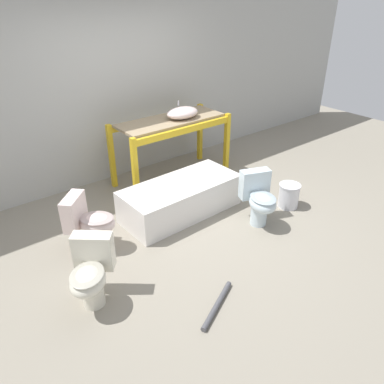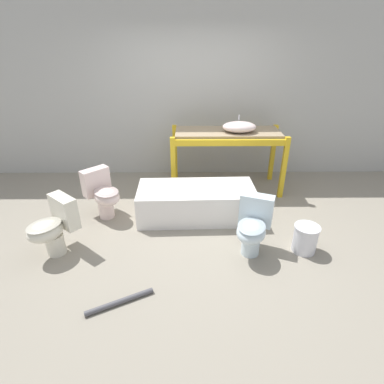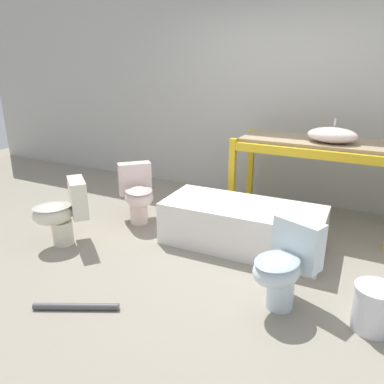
# 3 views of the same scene
# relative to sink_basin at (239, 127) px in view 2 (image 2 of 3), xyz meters

# --- Properties ---
(ground_plane) EXTENTS (12.00, 12.00, 0.00)m
(ground_plane) POSITION_rel_sink_basin_xyz_m (-0.72, -1.09, -1.06)
(ground_plane) COLOR gray
(warehouse_wall_rear) EXTENTS (10.80, 0.08, 3.20)m
(warehouse_wall_rear) POSITION_rel_sink_basin_xyz_m (-0.72, 0.76, 0.54)
(warehouse_wall_rear) COLOR #ADADA8
(warehouse_wall_rear) RESTS_ON ground_plane
(shelving_rack) EXTENTS (1.75, 0.74, 0.98)m
(shelving_rack) POSITION_rel_sink_basin_xyz_m (-0.16, 0.07, -0.24)
(shelving_rack) COLOR gold
(shelving_rack) RESTS_ON ground_plane
(sink_basin) EXTENTS (0.51, 0.35, 0.24)m
(sink_basin) POSITION_rel_sink_basin_xyz_m (0.00, 0.00, 0.00)
(sink_basin) COLOR silver
(sink_basin) RESTS_ON shelving_rack
(bathtub_main) EXTENTS (1.61, 0.73, 0.44)m
(bathtub_main) POSITION_rel_sink_basin_xyz_m (-0.66, -0.83, -0.80)
(bathtub_main) COLOR white
(bathtub_main) RESTS_ON ground_plane
(toilet_near) EXTENTS (0.61, 0.63, 0.67)m
(toilet_near) POSITION_rel_sink_basin_xyz_m (-2.30, -1.62, -0.70)
(toilet_near) COLOR silver
(toilet_near) RESTS_ON ground_plane
(toilet_far) EXTENTS (0.52, 0.62, 0.67)m
(toilet_far) POSITION_rel_sink_basin_xyz_m (-0.04, -1.64, -0.70)
(toilet_far) COLOR silver
(toilet_far) RESTS_ON ground_plane
(toilet_extra) EXTENTS (0.62, 0.62, 0.67)m
(toilet_extra) POSITION_rel_sink_basin_xyz_m (-1.94, -0.81, -0.70)
(toilet_extra) COLOR silver
(toilet_extra) RESTS_ON ground_plane
(bucket_white) EXTENTS (0.29, 0.29, 0.34)m
(bucket_white) POSITION_rel_sink_basin_xyz_m (0.59, -1.62, -0.88)
(bucket_white) COLOR silver
(bucket_white) RESTS_ON ground_plane
(loose_pipe) EXTENTS (0.61, 0.34, 0.05)m
(loose_pipe) POSITION_rel_sink_basin_xyz_m (-1.42, -2.41, -1.03)
(loose_pipe) COLOR #4C4C51
(loose_pipe) RESTS_ON ground_plane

